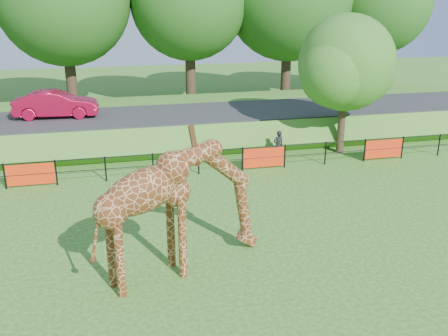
# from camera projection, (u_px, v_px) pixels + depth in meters

# --- Properties ---
(ground) EXTENTS (90.00, 90.00, 0.00)m
(ground) POSITION_uv_depth(u_px,v_px,m) (247.00, 263.00, 14.75)
(ground) COLOR #2B5D17
(ground) RESTS_ON ground
(giraffe) EXTENTS (5.25, 2.78, 3.75)m
(giraffe) POSITION_uv_depth(u_px,v_px,m) (181.00, 210.00, 13.82)
(giraffe) COLOR #592C12
(giraffe) RESTS_ON ground
(perimeter_fence) EXTENTS (28.07, 0.10, 1.10)m
(perimeter_fence) POSITION_uv_depth(u_px,v_px,m) (199.00, 162.00, 21.93)
(perimeter_fence) COLOR black
(perimeter_fence) RESTS_ON ground
(embankment) EXTENTS (40.00, 9.00, 1.30)m
(embankment) POSITION_uv_depth(u_px,v_px,m) (175.00, 121.00, 28.80)
(embankment) COLOR #2B5D17
(embankment) RESTS_ON ground
(road) EXTENTS (40.00, 5.00, 0.12)m
(road) POSITION_uv_depth(u_px,v_px,m) (179.00, 114.00, 27.19)
(road) COLOR #29292B
(road) RESTS_ON embankment
(car_red) EXTENTS (4.34, 1.76, 1.40)m
(car_red) POSITION_uv_depth(u_px,v_px,m) (56.00, 104.00, 26.05)
(car_red) COLOR #BB0D33
(car_red) RESTS_ON road
(visitor) EXTENTS (0.59, 0.45, 1.44)m
(visitor) POSITION_uv_depth(u_px,v_px,m) (278.00, 145.00, 23.80)
(visitor) COLOR black
(visitor) RESTS_ON ground
(tree_east) EXTENTS (5.40, 4.71, 6.76)m
(tree_east) POSITION_uv_depth(u_px,v_px,m) (348.00, 66.00, 23.83)
(tree_east) COLOR #322516
(tree_east) RESTS_ON ground
(bg_tree_line) EXTENTS (37.30, 8.80, 11.82)m
(bg_tree_line) POSITION_uv_depth(u_px,v_px,m) (187.00, 0.00, 33.04)
(bg_tree_line) COLOR #322516
(bg_tree_line) RESTS_ON ground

